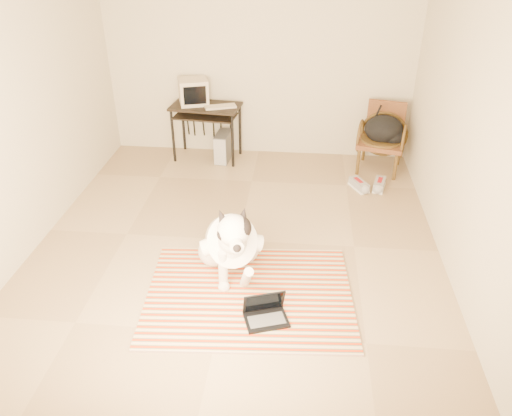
# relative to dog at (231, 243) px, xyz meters

# --- Properties ---
(floor) EXTENTS (4.50, 4.50, 0.00)m
(floor) POSITION_rel_dog_xyz_m (-0.01, 0.56, -0.35)
(floor) COLOR tan
(floor) RESTS_ON ground
(wall_back) EXTENTS (4.50, 0.00, 4.50)m
(wall_back) POSITION_rel_dog_xyz_m (-0.01, 2.81, 1.00)
(wall_back) COLOR beige
(wall_back) RESTS_ON floor
(wall_front) EXTENTS (4.50, 0.00, 4.50)m
(wall_front) POSITION_rel_dog_xyz_m (-0.01, -1.69, 1.00)
(wall_front) COLOR beige
(wall_front) RESTS_ON floor
(wall_left) EXTENTS (0.00, 4.50, 4.50)m
(wall_left) POSITION_rel_dog_xyz_m (-2.01, 0.56, 1.00)
(wall_left) COLOR beige
(wall_left) RESTS_ON floor
(wall_right) EXTENTS (0.00, 4.50, 4.50)m
(wall_right) POSITION_rel_dog_xyz_m (1.99, 0.56, 1.00)
(wall_right) COLOR beige
(wall_right) RESTS_ON floor
(rug) EXTENTS (1.87, 1.48, 0.02)m
(rug) POSITION_rel_dog_xyz_m (0.20, -0.29, -0.34)
(rug) COLOR red
(rug) RESTS_ON floor
(dog) EXTENTS (0.63, 1.12, 0.87)m
(dog) POSITION_rel_dog_xyz_m (0.00, 0.00, 0.00)
(dog) COLOR white
(dog) RESTS_ON rug
(laptop) EXTENTS (0.41, 0.35, 0.24)m
(laptop) POSITION_rel_dog_xyz_m (0.36, -0.58, -0.27)
(laptop) COLOR black
(laptop) RESTS_ON rug
(computer_desk) EXTENTS (0.94, 0.59, 0.74)m
(computer_desk) POSITION_rel_dog_xyz_m (-0.68, 2.52, 0.29)
(computer_desk) COLOR black
(computer_desk) RESTS_ON floor
(crt_monitor) EXTENTS (0.45, 0.44, 0.32)m
(crt_monitor) POSITION_rel_dog_xyz_m (-0.84, 2.58, 0.56)
(crt_monitor) COLOR beige
(crt_monitor) RESTS_ON computer_desk
(desk_keyboard) EXTENTS (0.42, 0.27, 0.03)m
(desk_keyboard) POSITION_rel_dog_xyz_m (-0.47, 2.46, 0.41)
(desk_keyboard) COLOR beige
(desk_keyboard) RESTS_ON computer_desk
(pc_tower) EXTENTS (0.20, 0.42, 0.38)m
(pc_tower) POSITION_rel_dog_xyz_m (-0.46, 2.48, -0.16)
(pc_tower) COLOR #525255
(pc_tower) RESTS_ON floor
(rattan_chair) EXTENTS (0.67, 0.66, 0.85)m
(rattan_chair) POSITION_rel_dog_xyz_m (1.60, 2.42, 0.08)
(rattan_chair) COLOR brown
(rattan_chair) RESTS_ON floor
(backpack) EXTENTS (0.50, 0.39, 0.35)m
(backpack) POSITION_rel_dog_xyz_m (1.62, 2.36, 0.21)
(backpack) COLOR black
(backpack) RESTS_ON rattan_chair
(sneaker_left) EXTENTS (0.25, 0.33, 0.11)m
(sneaker_left) POSITION_rel_dog_xyz_m (1.30, 1.81, -0.30)
(sneaker_left) COLOR white
(sneaker_left) RESTS_ON floor
(sneaker_right) EXTENTS (0.19, 0.33, 0.11)m
(sneaker_right) POSITION_rel_dog_xyz_m (1.55, 1.84, -0.30)
(sneaker_right) COLOR white
(sneaker_right) RESTS_ON floor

